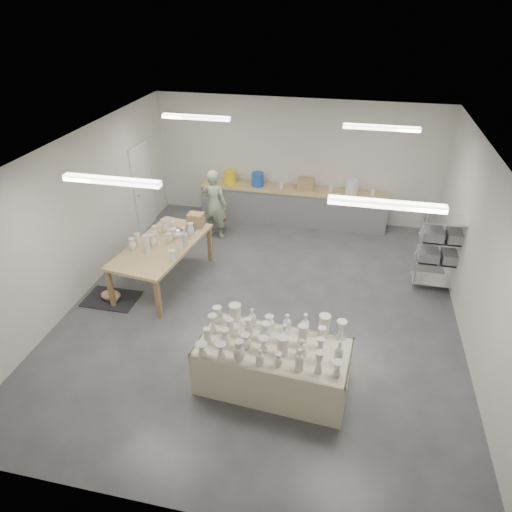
% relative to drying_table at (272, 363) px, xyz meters
% --- Properties ---
extents(room, '(8.00, 8.02, 3.00)m').
position_rel_drying_table_xyz_m(room, '(-0.63, 1.96, 1.62)').
color(room, '#424449').
rests_on(room, ground).
extents(back_counter, '(4.60, 0.60, 1.24)m').
position_rel_drying_table_xyz_m(back_counter, '(-0.53, 5.56, 0.05)').
color(back_counter, tan).
rests_on(back_counter, ground).
extents(wire_shelf, '(0.88, 0.48, 1.80)m').
position_rel_drying_table_xyz_m(wire_shelf, '(2.68, 3.28, 0.48)').
color(wire_shelf, silver).
rests_on(wire_shelf, ground).
extents(drying_table, '(2.28, 1.21, 1.15)m').
position_rel_drying_table_xyz_m(drying_table, '(0.00, 0.00, 0.00)').
color(drying_table, olive).
rests_on(drying_table, ground).
extents(work_table, '(1.44, 2.42, 1.23)m').
position_rel_drying_table_xyz_m(work_table, '(-2.58, 2.42, 0.41)').
color(work_table, tan).
rests_on(work_table, ground).
extents(rug, '(1.00, 0.70, 0.02)m').
position_rel_drying_table_xyz_m(rug, '(-3.42, 1.49, -0.43)').
color(rug, black).
rests_on(rug, ground).
extents(cat, '(0.47, 0.41, 0.17)m').
position_rel_drying_table_xyz_m(cat, '(-3.41, 1.47, -0.34)').
color(cat, white).
rests_on(cat, rug).
extents(potter, '(0.69, 0.53, 1.67)m').
position_rel_drying_table_xyz_m(potter, '(-2.19, 4.40, 0.40)').
color(potter, '#97AD86').
rests_on(potter, ground).
extents(red_stool, '(0.41, 0.41, 0.35)m').
position_rel_drying_table_xyz_m(red_stool, '(-2.19, 4.67, -0.13)').
color(red_stool, red).
rests_on(red_stool, ground).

